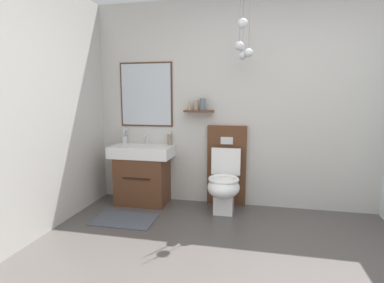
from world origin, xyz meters
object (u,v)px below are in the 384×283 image
object	(u,v)px
vanity_sink_left	(143,173)
soap_dispenser	(170,139)
toothbrush_cup	(125,139)
toilet	(225,179)

from	to	relation	value
vanity_sink_left	soap_dispenser	distance (m)	0.55
vanity_sink_left	toothbrush_cup	size ratio (longest dim) A/B	3.70
soap_dispenser	toilet	bearing A→B (deg)	-13.09
toilet	toothbrush_cup	distance (m)	1.43
toilet	soap_dispenser	bearing A→B (deg)	166.91
soap_dispenser	toothbrush_cup	bearing A→B (deg)	-179.05
vanity_sink_left	soap_dispenser	xyz separation A→B (m)	(0.31, 0.16, 0.42)
toilet	soap_dispenser	world-z (taller)	toilet
toothbrush_cup	soap_dispenser	distance (m)	0.62
vanity_sink_left	toilet	distance (m)	1.05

